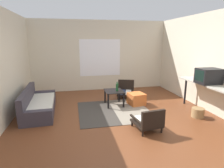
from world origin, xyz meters
TOP-DOWN VIEW (x-y plane):
  - ground_plane at (0.00, 0.00)m, footprint 7.80×7.80m
  - far_wall_with_window at (0.00, 3.06)m, footprint 5.60×0.13m
  - side_wall_right at (2.66, 0.30)m, footprint 0.12×6.60m
  - side_wall_left at (-2.66, 0.30)m, footprint 0.12×6.60m
  - area_rug at (0.01, 0.53)m, footprint 1.96×1.89m
  - couch at (-2.06, 0.90)m, footprint 0.84×2.01m
  - coffee_table at (0.12, 1.02)m, footprint 0.54×0.62m
  - armchair_by_window at (0.71, 1.78)m, footprint 0.72×0.73m
  - armchair_striped_foreground at (0.49, -0.77)m, footprint 0.62×0.66m
  - ottoman_orange at (0.81, 0.93)m, footprint 0.52×0.52m
  - console_shelf at (2.32, -0.14)m, footprint 0.46×1.82m
  - crt_television at (2.32, -0.22)m, footprint 0.56×0.42m
  - clay_vase at (2.32, 0.18)m, footprint 0.21×0.21m
  - glass_bottle at (0.21, 1.00)m, footprint 0.08×0.08m
  - wicker_basket at (2.04, -0.32)m, footprint 0.31×0.31m

SIDE VIEW (x-z plane):
  - ground_plane at x=0.00m, z-range 0.00..0.00m
  - area_rug at x=0.01m, z-range 0.00..0.01m
  - wicker_basket at x=2.04m, z-range 0.00..0.24m
  - ottoman_orange at x=0.81m, z-range 0.00..0.36m
  - couch at x=-2.06m, z-range -0.12..0.54m
  - armchair_striped_foreground at x=0.49m, z-range -0.04..0.50m
  - armchair_by_window at x=0.71m, z-range -0.05..0.53m
  - coffee_table at x=0.12m, z-range 0.14..0.59m
  - glass_bottle at x=0.21m, z-range 0.43..0.71m
  - console_shelf at x=2.32m, z-range 0.34..1.20m
  - clay_vase at x=2.32m, z-range 0.81..1.14m
  - crt_television at x=2.32m, z-range 0.86..1.25m
  - far_wall_with_window at x=0.00m, z-range 0.00..2.70m
  - side_wall_right at x=2.66m, z-range 0.00..2.70m
  - side_wall_left at x=-2.66m, z-range 0.00..2.70m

